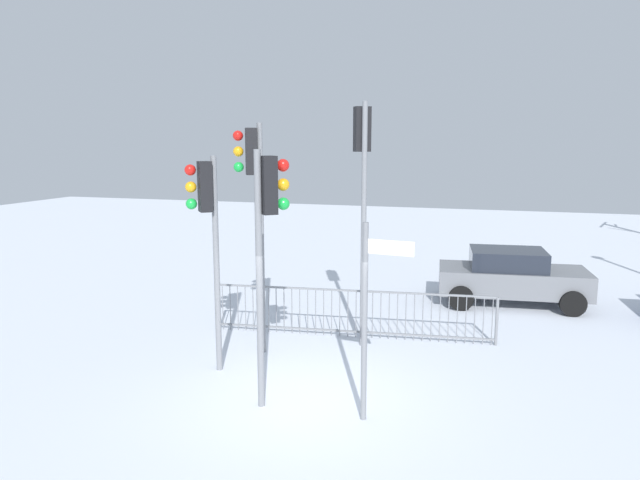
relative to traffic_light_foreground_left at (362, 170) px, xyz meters
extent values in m
plane|color=silver|center=(-0.25, -2.99, -3.70)|extent=(60.00, 60.00, 0.00)
cylinder|color=slate|center=(0.07, -0.12, -1.17)|extent=(0.11, 0.11, 5.07)
cube|color=black|center=(-0.01, 0.02, 0.82)|extent=(0.39, 0.35, 0.90)
sphere|color=red|center=(-0.14, 0.24, 1.12)|extent=(0.20, 0.20, 0.20)
sphere|color=orange|center=(-0.14, 0.24, 0.82)|extent=(0.20, 0.20, 0.20)
sphere|color=green|center=(-0.14, 0.24, 0.52)|extent=(0.20, 0.20, 0.20)
cylinder|color=slate|center=(-0.86, -3.40, -1.63)|extent=(0.11, 0.11, 4.15)
cube|color=black|center=(-0.74, -3.29, -0.10)|extent=(0.38, 0.39, 0.90)
sphere|color=red|center=(-0.55, -3.13, 0.20)|extent=(0.20, 0.20, 0.20)
sphere|color=orange|center=(-0.55, -3.13, -0.10)|extent=(0.20, 0.20, 0.20)
sphere|color=green|center=(-0.55, -3.13, -0.40)|extent=(0.20, 0.20, 0.20)
cylinder|color=slate|center=(-1.79, -1.09, -1.38)|extent=(0.11, 0.11, 4.63)
cube|color=black|center=(-1.94, -1.16, 0.38)|extent=(0.34, 0.38, 0.90)
sphere|color=red|center=(-2.17, -1.27, 0.68)|extent=(0.20, 0.20, 0.20)
sphere|color=orange|center=(-2.17, -1.27, 0.38)|extent=(0.20, 0.20, 0.20)
sphere|color=green|center=(-2.17, -1.27, 0.08)|extent=(0.20, 0.20, 0.20)
cylinder|color=slate|center=(-2.22, -2.22, -1.69)|extent=(0.11, 0.11, 4.02)
cube|color=black|center=(-2.35, -2.32, -0.23)|extent=(0.37, 0.39, 0.90)
sphere|color=red|center=(-2.54, -2.47, 0.07)|extent=(0.20, 0.20, 0.20)
sphere|color=orange|center=(-2.54, -2.47, -0.23)|extent=(0.20, 0.20, 0.20)
sphere|color=green|center=(-2.54, -2.47, -0.53)|extent=(0.20, 0.20, 0.20)
cylinder|color=slate|center=(0.83, -3.38, -2.15)|extent=(0.09, 0.09, 3.09)
cube|color=white|center=(1.22, -3.42, -0.96)|extent=(0.70, 0.12, 0.22)
cube|color=slate|center=(-0.27, 0.35, -2.65)|extent=(6.12, 0.75, 0.04)
cube|color=slate|center=(-0.27, 0.35, -3.58)|extent=(6.12, 0.75, 0.04)
cylinder|color=slate|center=(-3.24, 0.00, -3.18)|extent=(0.02, 0.02, 1.05)
cylinder|color=slate|center=(-3.06, 0.02, -3.18)|extent=(0.02, 0.02, 1.05)
cylinder|color=slate|center=(-2.88, 0.04, -3.18)|extent=(0.02, 0.02, 1.05)
cylinder|color=slate|center=(-2.70, 0.06, -3.18)|extent=(0.02, 0.02, 1.05)
cylinder|color=slate|center=(-2.52, 0.08, -3.18)|extent=(0.02, 0.02, 1.05)
cylinder|color=slate|center=(-2.34, 0.10, -3.18)|extent=(0.02, 0.02, 1.05)
cylinder|color=slate|center=(-2.16, 0.12, -3.18)|extent=(0.02, 0.02, 1.05)
cylinder|color=slate|center=(-1.98, 0.15, -3.18)|extent=(0.02, 0.02, 1.05)
cylinder|color=slate|center=(-1.80, 0.17, -3.18)|extent=(0.02, 0.02, 1.05)
cylinder|color=slate|center=(-1.62, 0.19, -3.18)|extent=(0.02, 0.02, 1.05)
cylinder|color=slate|center=(-1.44, 0.21, -3.18)|extent=(0.02, 0.02, 1.05)
cylinder|color=slate|center=(-1.26, 0.23, -3.18)|extent=(0.02, 0.02, 1.05)
cylinder|color=slate|center=(-1.08, 0.25, -3.18)|extent=(0.02, 0.02, 1.05)
cylinder|color=slate|center=(-0.90, 0.27, -3.18)|extent=(0.02, 0.02, 1.05)
cylinder|color=slate|center=(-0.72, 0.29, -3.18)|extent=(0.02, 0.02, 1.05)
cylinder|color=slate|center=(-0.54, 0.31, -3.18)|extent=(0.02, 0.02, 1.05)
cylinder|color=slate|center=(-0.36, 0.33, -3.18)|extent=(0.02, 0.02, 1.05)
cylinder|color=slate|center=(-0.18, 0.36, -3.18)|extent=(0.02, 0.02, 1.05)
cylinder|color=slate|center=(0.00, 0.38, -3.18)|extent=(0.02, 0.02, 1.05)
cylinder|color=slate|center=(0.18, 0.40, -3.18)|extent=(0.02, 0.02, 1.05)
cylinder|color=slate|center=(0.36, 0.42, -3.18)|extent=(0.02, 0.02, 1.05)
cylinder|color=slate|center=(0.54, 0.44, -3.18)|extent=(0.02, 0.02, 1.05)
cylinder|color=slate|center=(0.72, 0.46, -3.18)|extent=(0.02, 0.02, 1.05)
cylinder|color=slate|center=(0.90, 0.48, -3.18)|extent=(0.02, 0.02, 1.05)
cylinder|color=slate|center=(1.08, 0.50, -3.18)|extent=(0.02, 0.02, 1.05)
cylinder|color=slate|center=(1.26, 0.52, -3.18)|extent=(0.02, 0.02, 1.05)
cylinder|color=slate|center=(1.44, 0.55, -3.18)|extent=(0.02, 0.02, 1.05)
cylinder|color=slate|center=(1.62, 0.57, -3.18)|extent=(0.02, 0.02, 1.05)
cylinder|color=slate|center=(1.80, 0.59, -3.18)|extent=(0.02, 0.02, 1.05)
cylinder|color=slate|center=(1.98, 0.61, -3.18)|extent=(0.02, 0.02, 1.05)
cylinder|color=slate|center=(2.16, 0.63, -3.18)|extent=(0.02, 0.02, 1.05)
cylinder|color=slate|center=(2.34, 0.65, -3.18)|extent=(0.02, 0.02, 1.05)
cylinder|color=slate|center=(2.52, 0.67, -3.18)|extent=(0.02, 0.02, 1.05)
cylinder|color=slate|center=(2.70, 0.69, -3.18)|extent=(0.02, 0.02, 1.05)
cylinder|color=slate|center=(-3.33, -0.01, -3.18)|extent=(0.06, 0.06, 1.05)
cylinder|color=slate|center=(2.79, 0.70, -3.18)|extent=(0.06, 0.06, 1.05)
cube|color=slate|center=(3.17, 4.17, -3.06)|extent=(3.95, 2.07, 0.65)
cube|color=#1E232D|center=(3.02, 4.16, -2.51)|extent=(2.04, 1.68, 0.55)
cylinder|color=black|center=(4.43, 5.15, -3.38)|extent=(0.66, 0.28, 0.64)
cylinder|color=black|center=(4.60, 3.46, -3.38)|extent=(0.66, 0.28, 0.64)
cylinder|color=black|center=(1.74, 4.88, -3.38)|extent=(0.66, 0.28, 0.64)
cylinder|color=black|center=(1.91, 3.19, -3.38)|extent=(0.66, 0.28, 0.64)
camera|label=1|loc=(2.64, -11.61, 0.54)|focal=32.45mm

